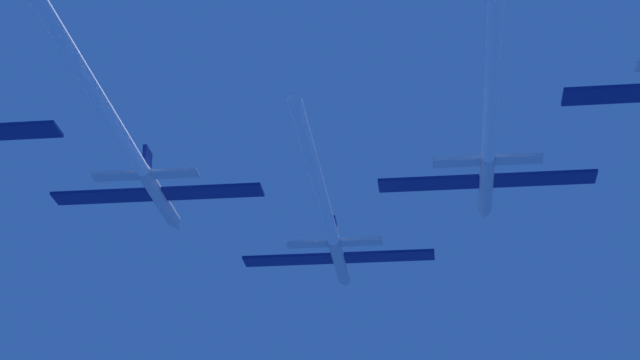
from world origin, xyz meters
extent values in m
cylinder|color=silver|center=(-0.33, -0.44, -0.94)|extent=(1.35, 12.31, 1.35)
cone|color=silver|center=(-0.33, 7.07, -0.94)|extent=(1.33, 2.71, 1.33)
ellipsoid|color=black|center=(-0.33, 2.27, -0.37)|extent=(0.95, 2.46, 0.68)
cube|color=navy|center=(-5.68, -1.05, -0.94)|extent=(9.35, 2.71, 0.30)
cube|color=navy|center=(5.03, -1.05, -0.94)|extent=(9.35, 2.71, 0.30)
cube|color=navy|center=(-0.33, -5.36, 0.72)|extent=(0.35, 2.22, 1.97)
cube|color=silver|center=(-3.11, -5.61, -0.94)|extent=(4.21, 1.62, 0.30)
cube|color=silver|center=(2.46, -5.61, -0.94)|extent=(4.21, 1.62, 0.30)
cylinder|color=white|center=(-0.33, -21.84, -0.94)|extent=(1.22, 30.50, 1.22)
cylinder|color=silver|center=(-16.02, -16.01, 0.51)|extent=(1.35, 12.31, 1.35)
cone|color=silver|center=(-16.02, -8.50, 0.51)|extent=(1.33, 2.71, 1.33)
ellipsoid|color=black|center=(-16.02, -13.30, 1.08)|extent=(0.95, 2.46, 0.68)
cube|color=navy|center=(-21.38, -16.63, 0.51)|extent=(9.35, 2.71, 0.30)
cube|color=navy|center=(-10.67, -16.63, 0.51)|extent=(9.35, 2.71, 0.30)
cube|color=navy|center=(-16.02, -20.93, 2.17)|extent=(0.35, 2.22, 1.97)
cube|color=silver|center=(-18.81, -21.18, 0.51)|extent=(4.21, 1.62, 0.30)
cube|color=silver|center=(-13.24, -21.18, 0.51)|extent=(4.21, 1.62, 0.30)
cylinder|color=white|center=(-16.02, -37.78, 0.51)|extent=(1.22, 31.24, 1.22)
cylinder|color=silver|center=(14.85, -14.85, 0.88)|extent=(1.35, 12.31, 1.35)
cone|color=silver|center=(14.85, -7.34, 0.88)|extent=(1.33, 2.71, 1.33)
ellipsoid|color=black|center=(14.85, -12.14, 1.45)|extent=(0.95, 2.46, 0.68)
cube|color=navy|center=(9.50, -15.47, 0.88)|extent=(9.35, 2.71, 0.30)
cube|color=navy|center=(20.20, -15.47, 0.88)|extent=(9.35, 2.71, 0.30)
cube|color=navy|center=(14.85, -19.77, 2.54)|extent=(0.35, 2.22, 1.97)
cube|color=silver|center=(12.07, -20.02, 0.88)|extent=(4.21, 1.62, 0.30)
cube|color=silver|center=(17.63, -20.02, 0.88)|extent=(4.21, 1.62, 0.30)
cylinder|color=white|center=(14.85, -37.90, 0.88)|extent=(1.22, 33.80, 1.22)
cube|color=navy|center=(-25.40, -31.58, 0.29)|extent=(9.35, 2.71, 0.30)
cube|color=navy|center=(25.17, -31.47, 0.94)|extent=(9.35, 2.71, 0.30)
camera|label=1|loc=(10.21, -114.13, -41.85)|focal=64.54mm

